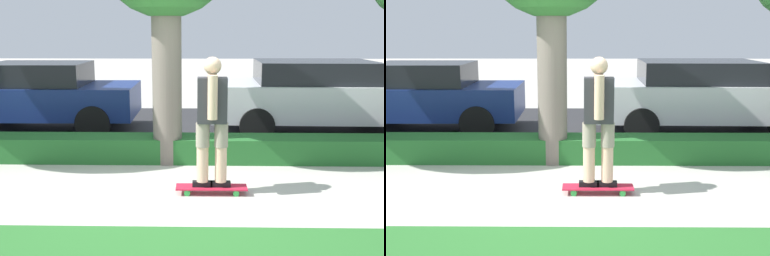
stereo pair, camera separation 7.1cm
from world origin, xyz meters
The scene contains 7 objects.
ground_plane centered at (0.00, 0.00, 0.00)m, with size 60.00×60.00×0.00m, color #BCB7AD.
street_asphalt centered at (0.00, 4.20, 0.00)m, with size 15.52×5.00×0.01m.
hedge_row centered at (0.00, 1.60, 0.20)m, with size 15.52×0.60×0.40m.
skateboard centered at (0.44, 0.05, 0.08)m, with size 0.93×0.24×0.10m.
skater_person centered at (0.44, 0.05, 1.00)m, with size 0.50×0.43×1.68m.
parked_car_front centered at (-3.01, 3.82, 0.77)m, with size 3.84×1.87×1.45m.
parked_car_middle centered at (2.73, 3.75, 0.80)m, with size 4.53×2.03×1.50m.
Camera 1 is at (0.31, -5.52, 2.08)m, focal length 42.00 mm.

